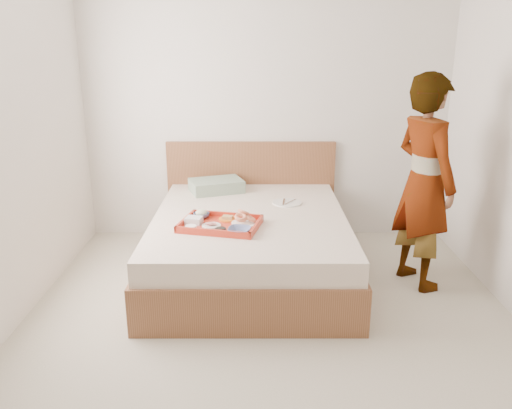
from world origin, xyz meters
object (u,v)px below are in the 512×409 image
object	(u,v)px
tray	(220,224)
dinner_plate	(287,203)
person	(424,183)
bed	(250,245)

from	to	relation	value
tray	dinner_plate	world-z (taller)	tray
person	dinner_plate	bearing A→B (deg)	44.50
bed	dinner_plate	size ratio (longest dim) A/B	7.89
dinner_plate	bed	bearing A→B (deg)	-135.88
tray	person	size ratio (longest dim) A/B	0.35
bed	person	distance (m)	1.48
bed	dinner_plate	xyz separation A→B (m)	(0.32, 0.31, 0.27)
bed	person	world-z (taller)	person
bed	tray	xyz separation A→B (m)	(-0.22, -0.29, 0.29)
tray	dinner_plate	distance (m)	0.81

